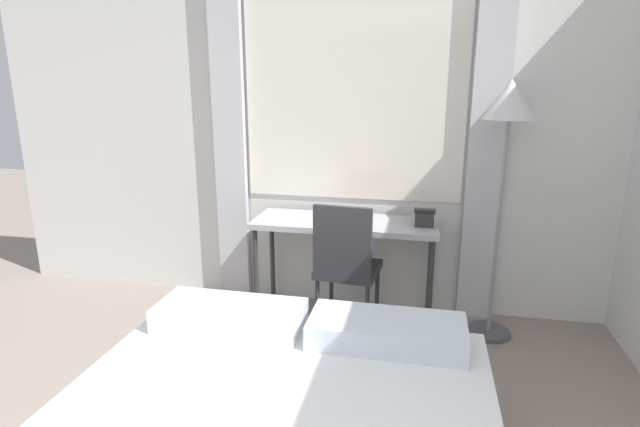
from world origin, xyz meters
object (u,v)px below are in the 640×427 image
(desk, at_px, (345,230))
(desk_chair, at_px, (346,262))
(telephone, at_px, (424,218))
(standing_lamp, at_px, (508,126))
(book, at_px, (353,218))

(desk, distance_m, desk_chair, 0.29)
(desk_chair, relative_size, telephone, 6.48)
(standing_lamp, height_order, telephone, standing_lamp)
(telephone, relative_size, book, 0.62)
(standing_lamp, bearing_deg, book, 176.18)
(telephone, bearing_deg, desk_chair, -153.03)
(desk_chair, height_order, book, desk_chair)
(book, bearing_deg, desk, -143.90)
(desk, distance_m, standing_lamp, 1.26)
(desk_chair, bearing_deg, standing_lamp, 18.44)
(book, bearing_deg, desk_chair, -90.31)
(standing_lamp, distance_m, telephone, 0.79)
(book, bearing_deg, telephone, -4.31)
(desk, bearing_deg, desk_chair, -78.94)
(standing_lamp, height_order, book, standing_lamp)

